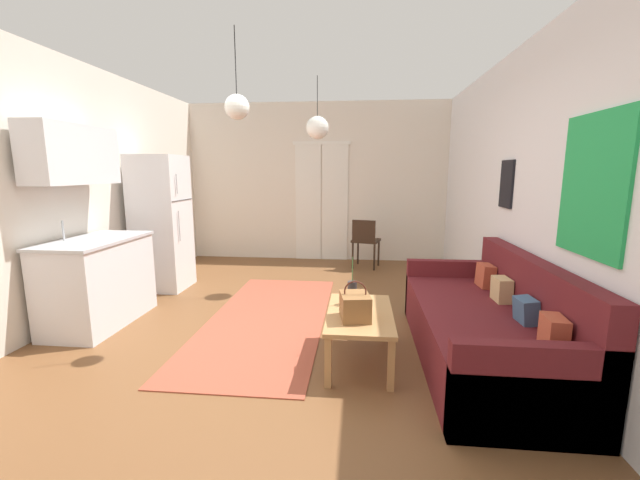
{
  "coord_description": "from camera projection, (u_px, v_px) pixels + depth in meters",
  "views": [
    {
      "loc": [
        0.77,
        -3.3,
        1.58
      ],
      "look_at": [
        0.29,
        1.46,
        0.74
      ],
      "focal_mm": 22.05,
      "sensor_mm": 36.0,
      "label": 1
    }
  ],
  "objects": [
    {
      "name": "ground_plane",
      "position": [
        272.0,
        352.0,
        3.6
      ],
      "size": [
        5.14,
        7.96,
        0.1
      ],
      "primitive_type": "cube",
      "color": "brown"
    },
    {
      "name": "wall_back",
      "position": [
        317.0,
        183.0,
        7.0
      ],
      "size": [
        4.74,
        0.13,
        2.76
      ],
      "color": "silver",
      "rests_on": "ground_plane"
    },
    {
      "name": "accent_chair",
      "position": [
        365.0,
        239.0,
        6.43
      ],
      "size": [
        0.51,
        0.49,
        0.81
      ],
      "rotation": [
        0.0,
        0.0,
        2.89
      ],
      "color": "black",
      "rests_on": "ground_plane"
    },
    {
      "name": "coffee_table",
      "position": [
        360.0,
        319.0,
        3.26
      ],
      "size": [
        0.54,
        0.96,
        0.43
      ],
      "color": "#B27F4C",
      "rests_on": "ground_plane"
    },
    {
      "name": "pendant_lamp_near",
      "position": [
        237.0,
        107.0,
        3.32
      ],
      "size": [
        0.21,
        0.21,
        0.75
      ],
      "color": "black"
    },
    {
      "name": "refrigerator",
      "position": [
        162.0,
        223.0,
        5.26
      ],
      "size": [
        0.65,
        0.62,
        1.79
      ],
      "color": "white",
      "rests_on": "ground_plane"
    },
    {
      "name": "wall_right",
      "position": [
        555.0,
        197.0,
        3.12
      ],
      "size": [
        0.12,
        7.56,
        2.76
      ],
      "color": "silver",
      "rests_on": "ground_plane"
    },
    {
      "name": "handbag",
      "position": [
        355.0,
        306.0,
        3.09
      ],
      "size": [
        0.26,
        0.31,
        0.31
      ],
      "color": "brown",
      "rests_on": "coffee_table"
    },
    {
      "name": "bamboo_vase",
      "position": [
        352.0,
        292.0,
        3.44
      ],
      "size": [
        0.08,
        0.08,
        0.42
      ],
      "color": "#2D2D33",
      "rests_on": "coffee_table"
    },
    {
      "name": "wall_left",
      "position": [
        19.0,
        193.0,
        3.58
      ],
      "size": [
        0.12,
        7.56,
        2.76
      ],
      "color": "silver",
      "rests_on": "ground_plane"
    },
    {
      "name": "area_rug",
      "position": [
        268.0,
        318.0,
        4.26
      ],
      "size": [
        1.23,
        2.98,
        0.01
      ],
      "primitive_type": "cube",
      "color": "#9E4733",
      "rests_on": "ground_plane"
    },
    {
      "name": "pendant_lamp_far",
      "position": [
        317.0,
        128.0,
        5.02
      ],
      "size": [
        0.29,
        0.29,
        0.78
      ],
      "color": "black"
    },
    {
      "name": "kitchen_counter",
      "position": [
        93.0,
        253.0,
        4.02
      ],
      "size": [
        0.63,
        1.18,
        2.03
      ],
      "color": "silver",
      "rests_on": "ground_plane"
    },
    {
      "name": "couch",
      "position": [
        489.0,
        329.0,
        3.27
      ],
      "size": [
        0.95,
        2.2,
        0.89
      ],
      "color": "#5B191E",
      "rests_on": "ground_plane"
    }
  ]
}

